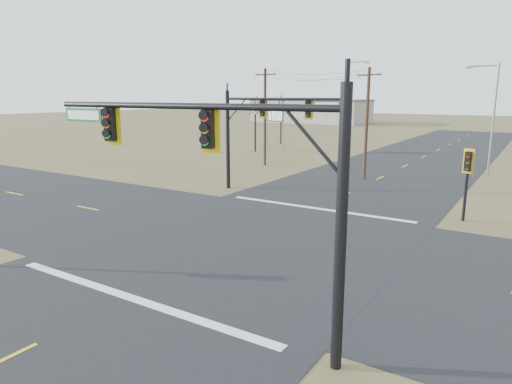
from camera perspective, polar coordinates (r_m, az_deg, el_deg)
ground at (r=21.99m, az=-0.70°, el=-6.15°), size 320.00×320.00×0.00m
road_ew at (r=21.99m, az=-0.70°, el=-6.12°), size 160.00×14.00×0.02m
road_ns at (r=21.99m, az=-0.70°, el=-6.12°), size 14.00×160.00×0.02m
stop_bar_near at (r=16.64m, az=-15.30°, el=-12.64°), size 12.00×0.40×0.01m
stop_bar_far at (r=28.32m, az=7.62°, el=-2.04°), size 12.00×0.40×0.01m
mast_arm_near at (r=12.68m, az=-4.86°, el=4.51°), size 10.36×0.55×7.15m
mast_arm_far at (r=32.13m, az=0.73°, el=9.06°), size 8.89×0.57×7.21m
pedestal_signal_ne at (r=27.21m, az=24.93°, el=2.75°), size 0.61×0.52×4.07m
utility_pole_near at (r=38.71m, az=13.68°, el=8.51°), size 2.17×0.69×9.05m
utility_pole_far at (r=45.29m, az=1.13°, el=9.51°), size 2.30×0.27×9.40m
highway_sign at (r=56.50m, az=2.43°, el=9.05°), size 2.76×1.19×5.53m
streetlight_a at (r=44.66m, az=27.34°, el=8.74°), size 2.64×0.24×9.51m
streetlight_c at (r=56.73m, az=11.22°, el=11.02°), size 3.02×0.30×10.86m
bare_tree_a at (r=56.25m, az=-0.10°, el=10.83°), size 3.44×3.44×7.21m
bare_tree_b at (r=65.71m, az=3.17°, el=11.20°), size 3.41×3.41×7.45m
warehouse_left at (r=119.24m, az=6.93°, el=9.94°), size 28.00×14.00×5.50m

